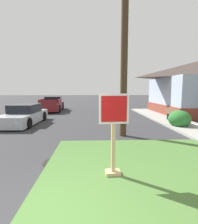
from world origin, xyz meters
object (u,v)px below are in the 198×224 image
manhole_cover (55,162)px  parked_sedan_silver (24,115)px  pickup_truck_maroon (53,105)px  stop_sign (113,137)px  utility_pole (125,24)px  street_bench (174,114)px

manhole_cover → parked_sedan_silver: parked_sedan_silver is taller
manhole_cover → pickup_truck_maroon: bearing=102.8°
stop_sign → manhole_cover: 2.14m
manhole_cover → utility_pole: utility_pole is taller
manhole_cover → parked_sedan_silver: (-3.22, 6.20, 0.53)m
pickup_truck_maroon → utility_pole: (5.65, -10.58, 4.41)m
stop_sign → parked_sedan_silver: bearing=124.1°
parked_sedan_silver → pickup_truck_maroon: size_ratio=0.86×
stop_sign → street_bench: (4.85, 7.02, -0.43)m
manhole_cover → utility_pole: size_ratio=0.07×
stop_sign → utility_pole: bearing=76.6°
pickup_truck_maroon → street_bench: 12.17m
stop_sign → utility_pole: size_ratio=0.20×
manhole_cover → street_bench: size_ratio=0.40×
parked_sedan_silver → manhole_cover: bearing=-62.6°
stop_sign → street_bench: stop_sign is taller
pickup_truck_maroon → street_bench: (9.57, -7.53, -0.02)m
pickup_truck_maroon → utility_pole: utility_pole is taller
street_bench → stop_sign: bearing=-124.7°
manhole_cover → pickup_truck_maroon: 13.95m
street_bench → utility_pole: utility_pole is taller
utility_pole → street_bench: bearing=38.0°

